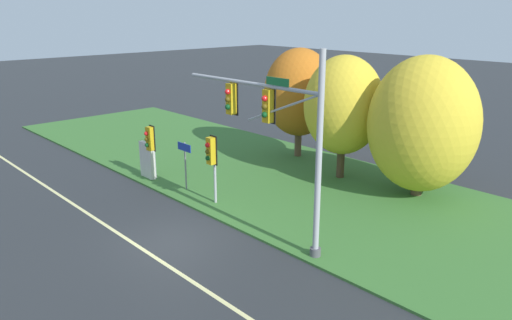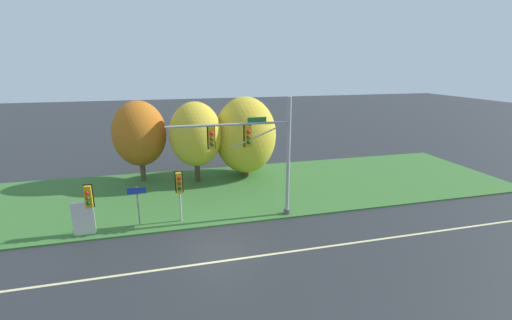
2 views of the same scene
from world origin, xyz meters
The scene contains 11 objects.
ground_plane centered at (0.00, 0.00, 0.00)m, with size 160.00×160.00×0.00m, color #282B2D.
lane_stripe centered at (0.00, -1.20, 0.00)m, with size 36.00×0.16×0.01m, color beige.
grass_verge centered at (0.00, 8.25, 0.05)m, with size 48.00×11.50×0.10m, color #386B2D.
traffic_signal_mast centered at (2.83, 3.02, 4.52)m, with size 7.29×0.49×7.32m.
pedestrian_signal_near_kerb centered at (-1.76, 3.45, 2.40)m, with size 0.46×0.55×3.17m.
pedestrian_signal_further_along centered at (-6.60, 3.25, 2.13)m, with size 0.46×0.55×2.85m.
route_sign_post centered at (-4.15, 3.65, 1.71)m, with size 1.05×0.08×2.38m.
tree_nearest_road centered at (-4.41, 12.05, 3.94)m, with size 4.12×4.12×6.43m.
tree_left_of_mast centered at (-0.15, 10.72, 3.93)m, with size 4.05×4.05×6.38m.
tree_behind_signpost centered at (3.96, 11.33, 3.53)m, with size 5.06×5.06×6.60m.
info_kiosk centered at (-7.00, 3.23, 1.04)m, with size 1.10×0.24×1.90m.
Camera 1 is at (15.20, -9.55, 8.59)m, focal length 35.00 mm.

